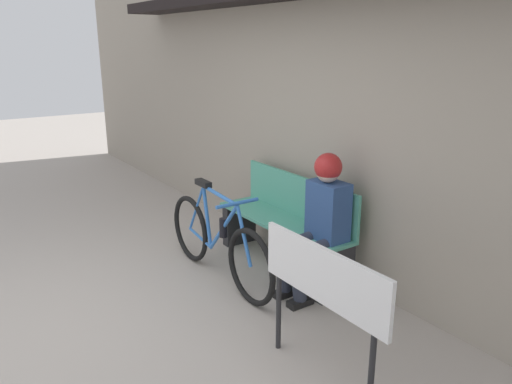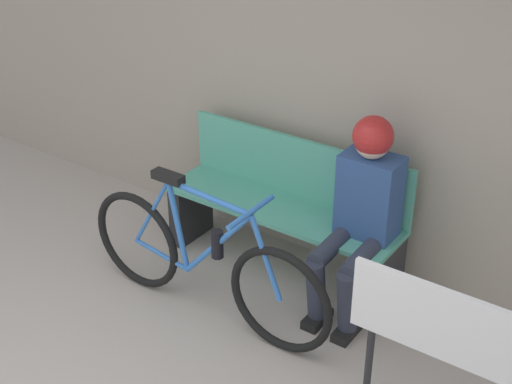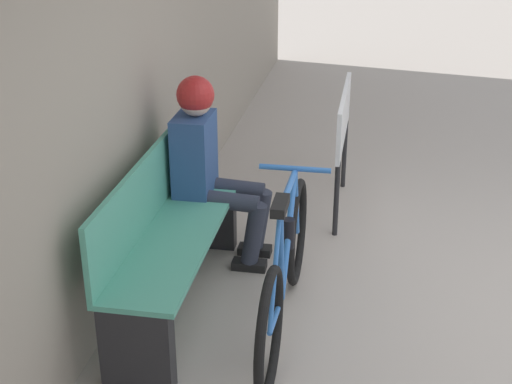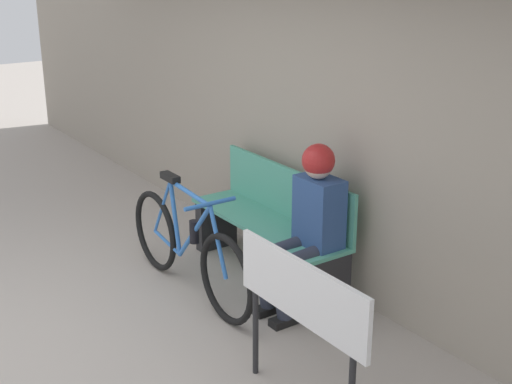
% 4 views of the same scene
% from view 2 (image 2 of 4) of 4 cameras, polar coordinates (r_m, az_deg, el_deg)
% --- Properties ---
extents(storefront_wall, '(12.00, 0.56, 3.20)m').
position_cam_2_polar(storefront_wall, '(4.30, 5.39, 14.56)').
color(storefront_wall, '#9E9384').
rests_on(storefront_wall, ground_plane).
extents(park_bench_near, '(1.58, 0.42, 0.88)m').
position_cam_2_polar(park_bench_near, '(4.54, 2.31, -1.67)').
color(park_bench_near, '#51A88E').
rests_on(park_bench_near, ground_plane).
extents(bicycle, '(1.71, 0.40, 0.88)m').
position_cam_2_polar(bicycle, '(4.15, -4.21, -5.74)').
color(bicycle, black).
rests_on(bicycle, ground_plane).
extents(person_seated, '(0.34, 0.59, 1.22)m').
position_cam_2_polar(person_seated, '(4.07, 8.45, -1.00)').
color(person_seated, '#2D3342').
rests_on(person_seated, ground_plane).
extents(signboard, '(1.07, 0.04, 0.92)m').
position_cam_2_polar(signboard, '(3.22, 16.39, -11.51)').
color(signboard, '#232326').
rests_on(signboard, ground_plane).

